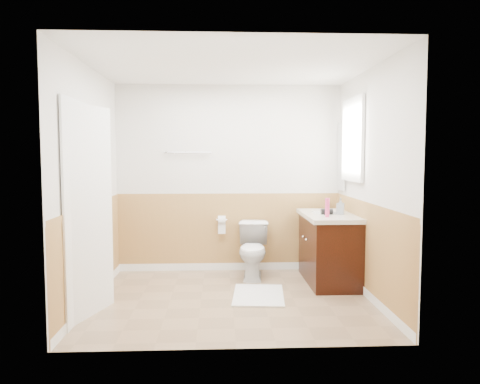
{
  "coord_description": "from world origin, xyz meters",
  "views": [
    {
      "loc": [
        -0.14,
        -4.91,
        1.55
      ],
      "look_at": [
        0.1,
        0.25,
        1.15
      ],
      "focal_mm": 34.51,
      "sensor_mm": 36.0,
      "label": 1
    }
  ],
  "objects_px": {
    "toilet": "(253,250)",
    "lotion_bottle": "(327,208)",
    "bath_mat": "(258,295)",
    "vanity_cabinet": "(329,250)",
    "soap_dispenser": "(340,206)"
  },
  "relations": [
    {
      "from": "toilet",
      "to": "lotion_bottle",
      "type": "height_order",
      "value": "lotion_bottle"
    },
    {
      "from": "toilet",
      "to": "bath_mat",
      "type": "bearing_deg",
      "value": -84.51
    },
    {
      "from": "bath_mat",
      "to": "lotion_bottle",
      "type": "distance_m",
      "value": 1.27
    },
    {
      "from": "lotion_bottle",
      "to": "toilet",
      "type": "bearing_deg",
      "value": 144.69
    },
    {
      "from": "bath_mat",
      "to": "vanity_cabinet",
      "type": "bearing_deg",
      "value": 30.27
    },
    {
      "from": "bath_mat",
      "to": "vanity_cabinet",
      "type": "xyz_separation_m",
      "value": [
        0.91,
        0.53,
        0.39
      ]
    },
    {
      "from": "toilet",
      "to": "bath_mat",
      "type": "distance_m",
      "value": 0.88
    },
    {
      "from": "toilet",
      "to": "lotion_bottle",
      "type": "distance_m",
      "value": 1.17
    },
    {
      "from": "toilet",
      "to": "soap_dispenser",
      "type": "distance_m",
      "value": 1.24
    },
    {
      "from": "lotion_bottle",
      "to": "bath_mat",
      "type": "bearing_deg",
      "value": -164.17
    },
    {
      "from": "vanity_cabinet",
      "to": "lotion_bottle",
      "type": "xyz_separation_m",
      "value": [
        -0.1,
        -0.3,
        0.56
      ]
    },
    {
      "from": "toilet",
      "to": "bath_mat",
      "type": "xyz_separation_m",
      "value": [
        0.0,
        -0.81,
        -0.34
      ]
    },
    {
      "from": "vanity_cabinet",
      "to": "soap_dispenser",
      "type": "xyz_separation_m",
      "value": [
        0.12,
        -0.05,
        0.55
      ]
    },
    {
      "from": "bath_mat",
      "to": "vanity_cabinet",
      "type": "height_order",
      "value": "vanity_cabinet"
    },
    {
      "from": "soap_dispenser",
      "to": "toilet",
      "type": "bearing_deg",
      "value": 162.4
    }
  ]
}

